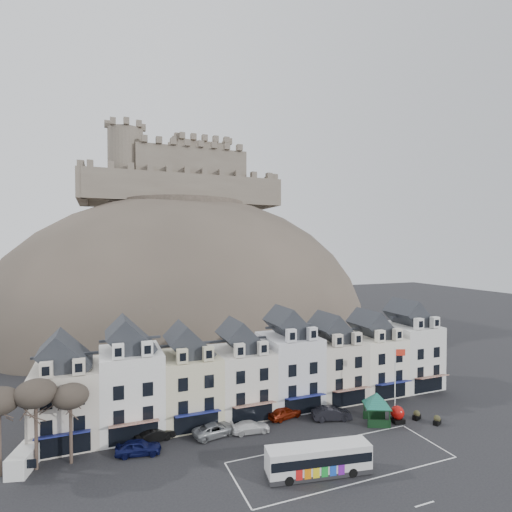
{
  "coord_description": "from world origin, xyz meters",
  "views": [
    {
      "loc": [
        -20.24,
        -31.95,
        21.31
      ],
      "look_at": [
        1.77,
        24.0,
        19.74
      ],
      "focal_mm": 28.0,
      "sensor_mm": 36.0,
      "label": 1
    }
  ],
  "objects": [
    {
      "name": "ground",
      "position": [
        0.0,
        0.0,
        0.0
      ],
      "size": [
        300.0,
        300.0,
        0.0
      ],
      "primitive_type": "plane",
      "color": "black",
      "rests_on": "ground"
    },
    {
      "name": "car_maroon",
      "position": [
        0.8,
        12.0,
        0.76
      ],
      "size": [
        4.73,
        2.74,
        1.51
      ],
      "primitive_type": "imported",
      "rotation": [
        0.0,
        0.0,
        1.8
      ],
      "color": "#651405",
      "rests_on": "ground"
    },
    {
      "name": "flagpole",
      "position": [
        13.24,
        6.59,
        5.13
      ],
      "size": [
        1.24,
        0.47,
        8.98
      ],
      "rotation": [
        0.0,
        0.0,
        -0.32
      ],
      "color": "silver",
      "rests_on": "ground"
    },
    {
      "name": "red_buoy",
      "position": [
        12.99,
        6.0,
        1.02
      ],
      "size": [
        1.61,
        1.61,
        2.0
      ],
      "rotation": [
        0.0,
        0.0,
        -0.16
      ],
      "color": "black",
      "rests_on": "ground"
    },
    {
      "name": "white_van",
      "position": [
        -27.1,
        10.96,
        0.96
      ],
      "size": [
        2.8,
        4.5,
        1.91
      ],
      "rotation": [
        0.0,
        0.0,
        -0.25
      ],
      "color": "white",
      "rests_on": "ground"
    },
    {
      "name": "planter_west",
      "position": [
        17.0,
        3.8,
        0.54
      ],
      "size": [
        1.24,
        0.94,
        1.11
      ],
      "rotation": [
        0.0,
        0.0,
        0.39
      ],
      "color": "black",
      "rests_on": "ground"
    },
    {
      "name": "planter_east",
      "position": [
        15.79,
        5.79,
        0.54
      ],
      "size": [
        1.23,
        0.87,
        1.11
      ],
      "rotation": [
        0.0,
        0.0,
        0.31
      ],
      "color": "black",
      "rests_on": "ground"
    },
    {
      "name": "castle",
      "position": [
        0.51,
        75.93,
        40.19
      ],
      "size": [
        50.2,
        22.2,
        22.0
      ],
      "color": "#61554A",
      "rests_on": "ground"
    },
    {
      "name": "car_white",
      "position": [
        -4.4,
        10.05,
        0.65
      ],
      "size": [
        4.63,
        2.25,
        1.3
      ],
      "primitive_type": "imported",
      "rotation": [
        0.0,
        0.0,
        1.47
      ],
      "color": "silver",
      "rests_on": "ground"
    },
    {
      "name": "tree_left_mid",
      "position": [
        -26.0,
        10.5,
        7.24
      ],
      "size": [
        3.78,
        3.78,
        8.64
      ],
      "color": "#362A22",
      "rests_on": "ground"
    },
    {
      "name": "car_charcoal",
      "position": [
        6.0,
        9.5,
        0.79
      ],
      "size": [
        5.05,
        2.83,
        1.58
      ],
      "primitive_type": "imported",
      "rotation": [
        0.0,
        0.0,
        1.31
      ],
      "color": "black",
      "rests_on": "ground"
    },
    {
      "name": "bus",
      "position": [
        -1.46,
        -0.08,
        1.54
      ],
      "size": [
        10.09,
        3.86,
        2.78
      ],
      "rotation": [
        0.0,
        0.0,
        -0.16
      ],
      "color": "#262628",
      "rests_on": "ground"
    },
    {
      "name": "car_black",
      "position": [
        -14.8,
        11.95,
        0.7
      ],
      "size": [
        4.52,
        2.55,
        1.41
      ],
      "primitive_type": "imported",
      "rotation": [
        0.0,
        0.0,
        1.83
      ],
      "color": "black",
      "rests_on": "ground"
    },
    {
      "name": "car_navy",
      "position": [
        -16.74,
        9.71,
        0.77
      ],
      "size": [
        4.79,
        2.62,
        1.55
      ],
      "primitive_type": "imported",
      "rotation": [
        0.0,
        0.0,
        1.39
      ],
      "color": "#0C103D",
      "rests_on": "ground"
    },
    {
      "name": "car_silver",
      "position": [
        -8.36,
        10.78,
        0.7
      ],
      "size": [
        5.26,
        3.15,
        1.39
      ],
      "primitive_type": "imported",
      "rotation": [
        0.0,
        0.0,
        1.75
      ],
      "color": "#909497",
      "rests_on": "ground"
    },
    {
      "name": "bus_shelter",
      "position": [
        10.45,
        6.66,
        2.91
      ],
      "size": [
        5.38,
        5.38,
        3.75
      ],
      "rotation": [
        0.0,
        0.0,
        -0.43
      ],
      "color": "black",
      "rests_on": "ground"
    },
    {
      "name": "tree_left_near",
      "position": [
        -23.0,
        10.5,
        6.55
      ],
      "size": [
        3.43,
        3.43,
        7.84
      ],
      "color": "#362A22",
      "rests_on": "ground"
    },
    {
      "name": "coach_bay_markings",
      "position": [
        2.0,
        1.25,
        0.0
      ],
      "size": [
        22.0,
        7.5,
        0.01
      ],
      "primitive_type": "cube",
      "color": "silver",
      "rests_on": "ground"
    },
    {
      "name": "townhouse_terrace",
      "position": [
        0.15,
        15.97,
        5.3
      ],
      "size": [
        54.4,
        9.35,
        11.8
      ],
      "color": "beige",
      "rests_on": "ground"
    },
    {
      "name": "castle_hill",
      "position": [
        1.25,
        68.95,
        0.11
      ],
      "size": [
        100.0,
        76.0,
        68.0
      ],
      "color": "#3D372F",
      "rests_on": "ground"
    }
  ]
}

